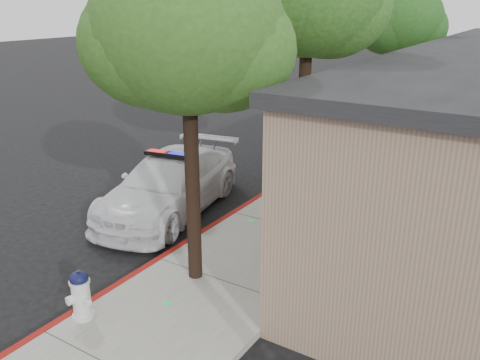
% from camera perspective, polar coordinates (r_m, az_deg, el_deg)
% --- Properties ---
extents(ground, '(120.00, 120.00, 0.00)m').
position_cam_1_polar(ground, '(11.33, -9.43, -9.38)').
color(ground, black).
rests_on(ground, ground).
extents(sidewalk, '(3.20, 60.00, 0.15)m').
position_cam_1_polar(sidewalk, '(12.69, 5.11, -5.46)').
color(sidewalk, gray).
rests_on(sidewalk, ground).
extents(red_curb, '(0.14, 60.00, 0.16)m').
position_cam_1_polar(red_curb, '(13.39, -0.76, -3.96)').
color(red_curb, maroon).
rests_on(red_curb, ground).
extents(police_car, '(3.14, 5.73, 1.69)m').
position_cam_1_polar(police_car, '(13.66, -8.03, -0.46)').
color(police_car, white).
rests_on(police_car, ground).
extents(fire_hydrant, '(0.54, 0.47, 0.93)m').
position_cam_1_polar(fire_hydrant, '(9.42, -17.68, -12.28)').
color(fire_hydrant, silver).
rests_on(fire_hydrant, sidewalk).
extents(street_tree_near, '(3.61, 3.44, 6.30)m').
position_cam_1_polar(street_tree_near, '(9.05, -5.97, 15.74)').
color(street_tree_near, black).
rests_on(street_tree_near, sidewalk).
extents(street_tree_far, '(3.30, 3.22, 6.01)m').
position_cam_1_polar(street_tree_far, '(20.43, 17.76, 16.66)').
color(street_tree_far, black).
rests_on(street_tree_far, sidewalk).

